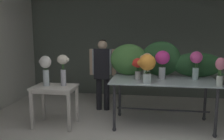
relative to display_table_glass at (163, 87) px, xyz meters
name	(u,v)px	position (x,y,z in m)	size (l,w,h in m)	color
ground_plane	(134,119)	(-0.52, 0.23, -0.72)	(8.07, 8.07, 0.00)	silver
wall_back	(139,46)	(-0.52, 2.07, 0.60)	(5.96, 0.12, 2.64)	slate
display_table_glass	(163,87)	(0.00, 0.00, 0.00)	(1.84, 0.96, 0.85)	silver
side_table_white	(55,92)	(-1.91, -0.31, -0.09)	(0.75, 0.54, 0.74)	silver
florist	(103,68)	(-1.23, 0.70, 0.21)	(0.57, 0.24, 1.52)	#232328
foliage_backdrop	(159,61)	(-0.06, 0.36, 0.42)	(2.11, 0.32, 0.66)	#477F3D
vase_scarlet_hydrangea	(138,65)	(-0.45, -0.03, 0.37)	(0.22, 0.19, 0.38)	silver
vase_fuchsia_peonies	(196,62)	(0.56, 0.10, 0.45)	(0.22, 0.21, 0.50)	silver
vase_magenta_snapdragons	(162,61)	(-0.02, 0.06, 0.45)	(0.26, 0.26, 0.51)	silver
vase_peach_ranunculus	(147,62)	(-0.29, 0.19, 0.41)	(0.26, 0.21, 0.45)	silver
vase_rosy_roses	(220,69)	(0.83, -0.39, 0.39)	(0.16, 0.16, 0.45)	silver
vase_sunset_anemones	(147,65)	(-0.29, -0.32, 0.42)	(0.30, 0.27, 0.48)	silver
vase_white_roses_tall	(45,68)	(-2.06, -0.31, 0.34)	(0.23, 0.20, 0.54)	silver
vase_cream_lisianthus_tall	(63,66)	(-1.75, -0.25, 0.36)	(0.22, 0.19, 0.55)	silver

